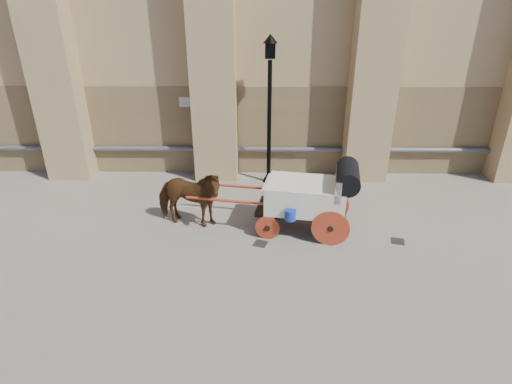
{
  "coord_description": "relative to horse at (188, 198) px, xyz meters",
  "views": [
    {
      "loc": [
        0.54,
        -9.21,
        5.32
      ],
      "look_at": [
        0.39,
        0.08,
        1.03
      ],
      "focal_mm": 28.0,
      "sensor_mm": 36.0,
      "label": 1
    }
  ],
  "objects": [
    {
      "name": "ground",
      "position": [
        1.38,
        -0.16,
        -0.81
      ],
      "size": [
        90.0,
        90.0,
        0.0
      ],
      "primitive_type": "plane",
      "color": "gray",
      "rests_on": "ground"
    },
    {
      "name": "horse",
      "position": [
        0.0,
        0.0,
        0.0
      ],
      "size": [
        2.06,
        1.27,
        1.62
      ],
      "primitive_type": "imported",
      "rotation": [
        0.0,
        0.0,
        1.35
      ],
      "color": "brown",
      "rests_on": "ground"
    },
    {
      "name": "carriage",
      "position": [
        3.18,
        -0.2,
        0.21
      ],
      "size": [
        4.45,
        1.89,
        1.89
      ],
      "rotation": [
        0.0,
        0.0,
        -0.18
      ],
      "color": "black",
      "rests_on": "ground"
    },
    {
      "name": "street_lamp",
      "position": [
        2.14,
        3.03,
        1.68
      ],
      "size": [
        0.44,
        0.44,
        4.65
      ],
      "color": "black",
      "rests_on": "ground"
    },
    {
      "name": "drain_grate_near",
      "position": [
        1.89,
        -0.91,
        -0.8
      ],
      "size": [
        0.41,
        0.41,
        0.01
      ],
      "primitive_type": "cube",
      "rotation": [
        0.0,
        0.0,
        -0.35
      ],
      "color": "black",
      "rests_on": "ground"
    },
    {
      "name": "drain_grate_far",
      "position": [
        5.34,
        -0.75,
        -0.8
      ],
      "size": [
        0.39,
        0.39,
        0.01
      ],
      "primitive_type": "cube",
      "rotation": [
        0.0,
        0.0,
        -0.25
      ],
      "color": "black",
      "rests_on": "ground"
    }
  ]
}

